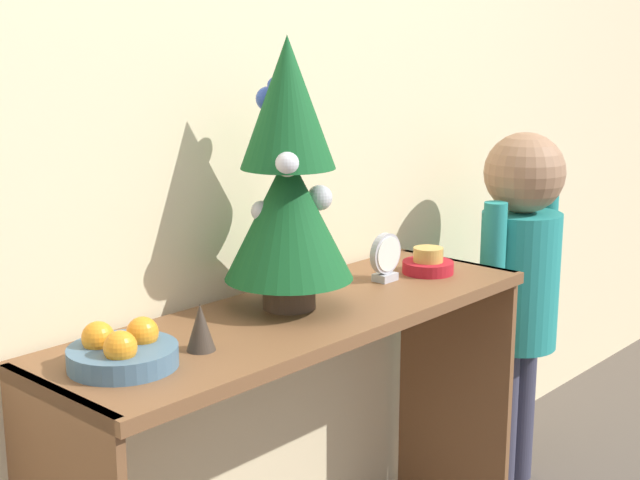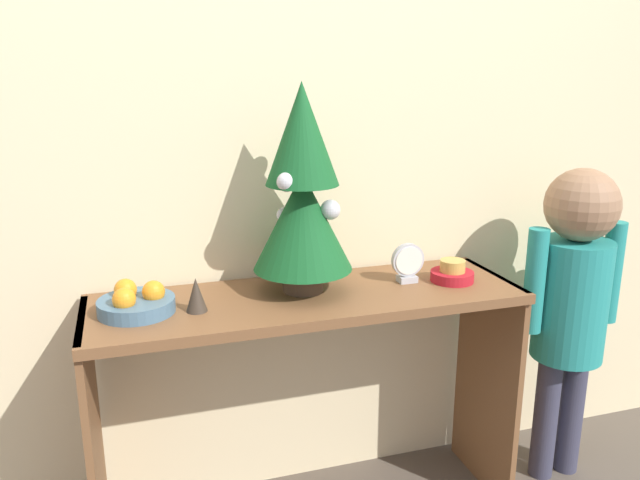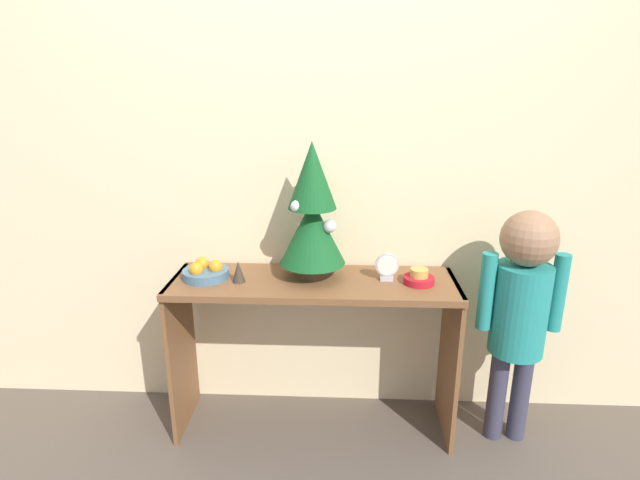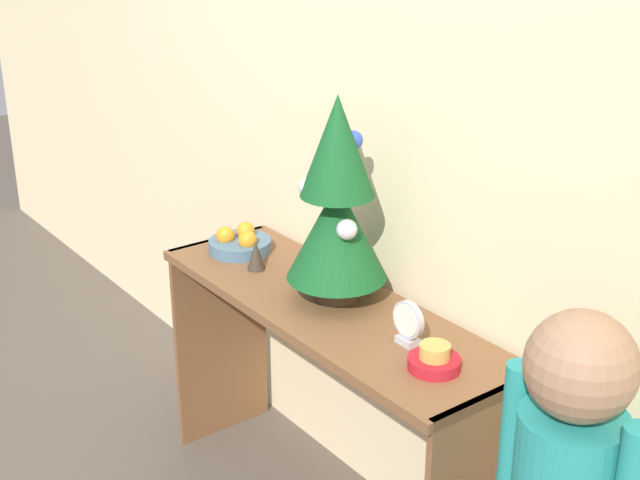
{
  "view_description": "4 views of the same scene",
  "coord_description": "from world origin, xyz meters",
  "px_view_note": "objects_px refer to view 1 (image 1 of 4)",
  "views": [
    {
      "loc": [
        -1.42,
        -1.14,
        1.37
      ],
      "look_at": [
        0.03,
        0.18,
        0.94
      ],
      "focal_mm": 50.0,
      "sensor_mm": 36.0,
      "label": 1
    },
    {
      "loc": [
        -0.49,
        -1.47,
        1.41
      ],
      "look_at": [
        0.04,
        0.23,
        0.93
      ],
      "focal_mm": 35.0,
      "sensor_mm": 36.0,
      "label": 2
    },
    {
      "loc": [
        0.13,
        -1.88,
        1.63
      ],
      "look_at": [
        0.03,
        0.23,
        0.95
      ],
      "focal_mm": 28.0,
      "sensor_mm": 36.0,
      "label": 3
    },
    {
      "loc": [
        1.88,
        -1.23,
        1.92
      ],
      "look_at": [
        -0.01,
        0.18,
        0.97
      ],
      "focal_mm": 50.0,
      "sensor_mm": 36.0,
      "label": 4
    }
  ],
  "objects_px": {
    "desk_clock": "(386,258)",
    "child_figure": "(520,267)",
    "singing_bowl": "(428,264)",
    "fruit_bowl": "(122,351)",
    "mini_tree": "(288,179)",
    "figurine": "(201,327)"
  },
  "relations": [
    {
      "from": "mini_tree",
      "to": "singing_bowl",
      "type": "xyz_separation_m",
      "value": [
        0.47,
        -0.05,
        -0.27
      ]
    },
    {
      "from": "fruit_bowl",
      "to": "figurine",
      "type": "height_order",
      "value": "figurine"
    },
    {
      "from": "figurine",
      "to": "desk_clock",
      "type": "bearing_deg",
      "value": 4.48
    },
    {
      "from": "mini_tree",
      "to": "desk_clock",
      "type": "relative_size",
      "value": 4.92
    },
    {
      "from": "fruit_bowl",
      "to": "desk_clock",
      "type": "bearing_deg",
      "value": 0.89
    },
    {
      "from": "singing_bowl",
      "to": "figurine",
      "type": "distance_m",
      "value": 0.8
    },
    {
      "from": "child_figure",
      "to": "singing_bowl",
      "type": "bearing_deg",
      "value": 177.03
    },
    {
      "from": "mini_tree",
      "to": "child_figure",
      "type": "bearing_deg",
      "value": -4.76
    },
    {
      "from": "desk_clock",
      "to": "child_figure",
      "type": "xyz_separation_m",
      "value": [
        0.59,
        -0.06,
        -0.12
      ]
    },
    {
      "from": "singing_bowl",
      "to": "child_figure",
      "type": "bearing_deg",
      "value": -2.97
    },
    {
      "from": "mini_tree",
      "to": "singing_bowl",
      "type": "height_order",
      "value": "mini_tree"
    },
    {
      "from": "singing_bowl",
      "to": "desk_clock",
      "type": "height_order",
      "value": "desk_clock"
    },
    {
      "from": "mini_tree",
      "to": "fruit_bowl",
      "type": "bearing_deg",
      "value": -176.19
    },
    {
      "from": "desk_clock",
      "to": "figurine",
      "type": "distance_m",
      "value": 0.66
    },
    {
      "from": "mini_tree",
      "to": "fruit_bowl",
      "type": "xyz_separation_m",
      "value": [
        -0.49,
        -0.03,
        -0.27
      ]
    },
    {
      "from": "figurine",
      "to": "child_figure",
      "type": "relative_size",
      "value": 0.09
    },
    {
      "from": "child_figure",
      "to": "mini_tree",
      "type": "bearing_deg",
      "value": 175.24
    },
    {
      "from": "mini_tree",
      "to": "singing_bowl",
      "type": "bearing_deg",
      "value": -6.44
    },
    {
      "from": "mini_tree",
      "to": "figurine",
      "type": "xyz_separation_m",
      "value": [
        -0.33,
        -0.07,
        -0.25
      ]
    },
    {
      "from": "mini_tree",
      "to": "fruit_bowl",
      "type": "relative_size",
      "value": 2.94
    },
    {
      "from": "fruit_bowl",
      "to": "desk_clock",
      "type": "xyz_separation_m",
      "value": [
        0.82,
        0.01,
        0.03
      ]
    },
    {
      "from": "fruit_bowl",
      "to": "child_figure",
      "type": "relative_size",
      "value": 0.19
    }
  ]
}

